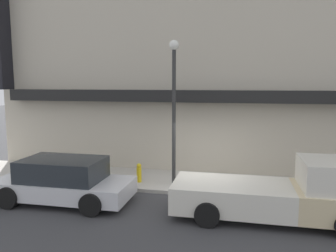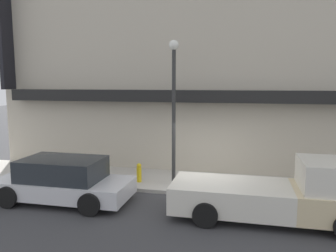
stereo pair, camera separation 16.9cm
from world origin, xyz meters
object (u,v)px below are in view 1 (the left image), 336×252
Objects in this scene: parked_car at (63,181)px; pickup_truck at (287,193)px; street_lamp at (174,96)px; fire_hydrant at (139,173)px.

pickup_truck is at bearing -1.13° from parked_car.
parked_car is 0.85× the size of street_lamp.
street_lamp is (3.34, 2.21, 2.78)m from parked_car.
pickup_truck is 5.14m from street_lamp.
parked_car is 2.99m from fire_hydrant.
parked_car reaches higher than fire_hydrant.
fire_hydrant is 0.14× the size of street_lamp.
pickup_truck is 7.11m from parked_car.
pickup_truck is 1.26× the size of parked_car.
fire_hydrant is 3.32m from street_lamp.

